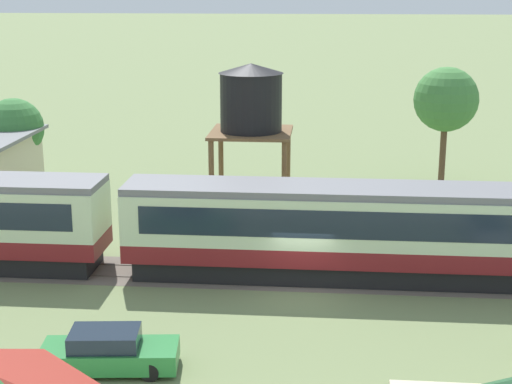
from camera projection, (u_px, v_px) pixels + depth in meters
name	position (u px, v px, depth m)	size (l,w,h in m)	color
ground_plane	(302.00, 291.00, 32.86)	(600.00, 600.00, 0.00)	#707F51
passenger_train	(378.00, 229.00, 33.54)	(66.47, 3.07, 4.15)	maroon
railway_track	(369.00, 279.00, 34.16)	(100.02, 3.60, 0.04)	#665B51
water_tower	(251.00, 103.00, 40.70)	(4.23, 4.23, 8.49)	brown
parked_car_green	(109.00, 352.00, 25.96)	(4.69, 2.22, 1.42)	#287A38
yard_tree_1	(14.00, 128.00, 46.46)	(3.53, 3.53, 5.92)	brown
yard_tree_2	(446.00, 100.00, 48.80)	(4.03, 4.03, 7.47)	brown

